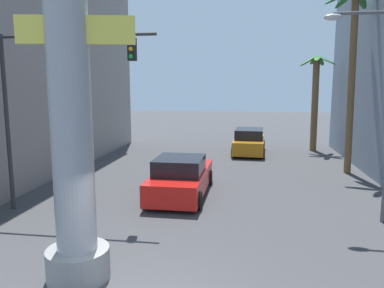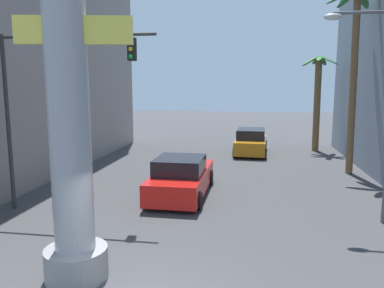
% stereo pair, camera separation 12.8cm
% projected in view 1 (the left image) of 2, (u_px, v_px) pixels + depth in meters
% --- Properties ---
extents(ground_plane, '(90.44, 90.44, 0.00)m').
position_uv_depth(ground_plane, '(204.00, 182.00, 16.68)').
color(ground_plane, '#424244').
extents(neon_sign_pole, '(2.70, 1.39, 10.27)m').
position_uv_depth(neon_sign_pole, '(69.00, 79.00, 7.72)').
color(neon_sign_pole, '#9E9EA3').
rests_on(neon_sign_pole, ground).
extents(street_lamp, '(2.22, 0.28, 6.54)m').
position_uv_depth(street_lamp, '(381.00, 96.00, 11.29)').
color(street_lamp, '#59595E').
rests_on(street_lamp, ground).
extents(traffic_light_mast, '(5.30, 0.32, 5.94)m').
position_uv_depth(traffic_light_mast, '(50.00, 88.00, 12.21)').
color(traffic_light_mast, '#333333').
rests_on(traffic_light_mast, ground).
extents(car_lead, '(2.08, 4.82, 1.56)m').
position_uv_depth(car_lead, '(181.00, 178.00, 14.64)').
color(car_lead, black).
rests_on(car_lead, ground).
extents(car_far, '(2.11, 4.45, 1.56)m').
position_uv_depth(car_far, '(249.00, 142.00, 23.64)').
color(car_far, black).
rests_on(car_far, ground).
extents(palm_tree_mid_right, '(2.85, 2.73, 8.71)m').
position_uv_depth(palm_tree_mid_right, '(353.00, 60.00, 17.65)').
color(palm_tree_mid_right, brown).
rests_on(palm_tree_mid_right, ground).
extents(palm_tree_far_right, '(2.35, 2.43, 6.18)m').
position_uv_depth(palm_tree_far_right, '(315.00, 94.00, 24.23)').
color(palm_tree_far_right, brown).
rests_on(palm_tree_far_right, ground).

